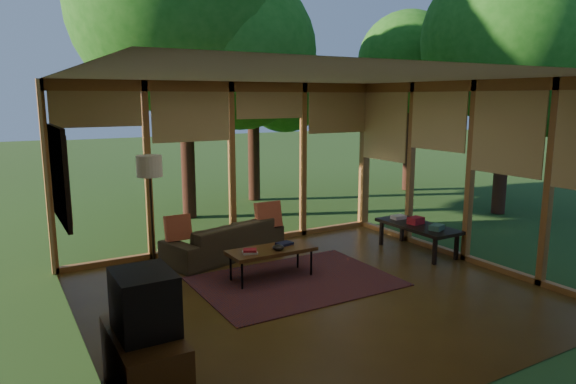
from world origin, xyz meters
TOP-DOWN VIEW (x-y plane):
  - floor at (0.00, 0.00)m, footprint 5.50×5.50m
  - ceiling at (0.00, 0.00)m, footprint 5.50×5.50m
  - wall_left at (-2.75, 0.00)m, footprint 0.04×5.00m
  - wall_front at (0.00, -2.50)m, footprint 5.50×0.04m
  - window_wall_back at (0.00, 2.50)m, footprint 5.50×0.12m
  - window_wall_right at (2.75, 0.00)m, footprint 0.12×5.00m
  - exterior_lawn at (8.00, 8.00)m, footprint 40.00×40.00m
  - tree_nw at (0.08, 4.92)m, footprint 4.39×4.39m
  - tree_ne at (2.08, 5.96)m, footprint 3.03×3.03m
  - tree_se at (5.84, 1.88)m, footprint 3.43×3.43m
  - tree_far at (6.12, 5.01)m, footprint 2.61×2.61m
  - rug at (0.01, 0.49)m, footprint 2.57×1.82m
  - sofa at (-0.37, 2.00)m, footprint 2.05×1.25m
  - pillow_left at (-1.12, 1.95)m, footprint 0.38×0.20m
  - pillow_right at (0.38, 1.95)m, footprint 0.42×0.22m
  - ct_book_lower at (-0.56, 0.72)m, footprint 0.22×0.18m
  - ct_book_upper at (-0.56, 0.72)m, footprint 0.21×0.19m
  - ct_book_side at (0.04, 0.85)m, footprint 0.24×0.20m
  - ct_bowl at (-0.16, 0.67)m, footprint 0.16×0.16m
  - media_cabinet at (-2.47, -1.25)m, footprint 0.50×1.00m
  - television at (-2.45, -1.25)m, footprint 0.45×0.55m
  - console_book_a at (2.40, 0.27)m, footprint 0.27×0.23m
  - console_book_b at (2.40, 0.72)m, footprint 0.26×0.21m
  - console_book_c at (2.40, 1.12)m, footprint 0.23×0.18m
  - floor_lamp at (-1.48, 2.02)m, footprint 0.36×0.36m
  - coffee_table at (-0.21, 0.77)m, footprint 1.20×0.50m
  - side_console at (2.40, 0.67)m, footprint 0.60×1.40m
  - wall_painting at (-2.71, 1.40)m, footprint 0.06×1.35m

SIDE VIEW (x-z plane):
  - exterior_lawn at x=8.00m, z-range -0.01..-0.01m
  - floor at x=0.00m, z-range 0.00..0.00m
  - rug at x=0.01m, z-range 0.00..0.01m
  - sofa at x=-0.37m, z-range 0.00..0.56m
  - media_cabinet at x=-2.47m, z-range 0.00..0.60m
  - coffee_table at x=-0.21m, z-range 0.18..0.60m
  - side_console at x=2.40m, z-range 0.18..0.64m
  - ct_book_lower at x=-0.56m, z-range 0.42..0.45m
  - ct_book_side at x=0.04m, z-range 0.42..0.46m
  - ct_bowl at x=-0.16m, z-range 0.42..0.50m
  - ct_book_upper at x=-0.56m, z-range 0.45..0.48m
  - console_book_c at x=2.40m, z-range 0.46..0.52m
  - console_book_a at x=2.40m, z-range 0.46..0.54m
  - console_book_b at x=2.40m, z-range 0.45..0.56m
  - pillow_left at x=-1.12m, z-range 0.37..0.76m
  - pillow_right at x=0.38m, z-range 0.37..0.81m
  - television at x=-2.45m, z-range 0.60..1.10m
  - wall_left at x=-2.75m, z-range 0.00..2.70m
  - wall_front at x=0.00m, z-range 0.00..2.70m
  - window_wall_back at x=0.00m, z-range 0.00..2.70m
  - window_wall_right at x=2.75m, z-range 0.00..2.70m
  - floor_lamp at x=-1.48m, z-range 0.58..2.23m
  - wall_painting at x=-2.71m, z-range 0.98..2.12m
  - ceiling at x=0.00m, z-range 2.70..2.70m
  - tree_far at x=6.12m, z-range 1.00..5.64m
  - tree_ne at x=2.08m, z-range 0.95..5.90m
  - tree_se at x=5.84m, z-range 0.94..6.27m
  - tree_nw at x=0.08m, z-range 1.03..7.48m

